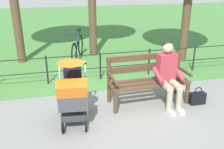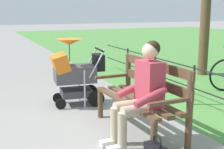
# 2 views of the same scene
# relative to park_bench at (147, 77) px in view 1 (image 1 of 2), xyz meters

# --- Properties ---
(ground_plane) EXTENTS (60.00, 60.00, 0.00)m
(ground_plane) POSITION_rel_park_bench_xyz_m (0.70, 0.12, -0.53)
(ground_plane) COLOR gray
(grass_lawn) EXTENTS (40.00, 16.00, 0.01)m
(grass_lawn) POSITION_rel_park_bench_xyz_m (0.70, -8.68, -0.52)
(grass_lawn) COLOR #518E42
(grass_lawn) RESTS_ON ground
(park_bench) EXTENTS (1.62, 0.65, 0.96)m
(park_bench) POSITION_rel_park_bench_xyz_m (0.00, 0.00, 0.00)
(park_bench) COLOR brown
(park_bench) RESTS_ON ground
(person_on_bench) EXTENTS (0.54, 0.74, 1.28)m
(person_on_bench) POSITION_rel_park_bench_xyz_m (-0.34, 0.22, 0.15)
(person_on_bench) COLOR tan
(person_on_bench) RESTS_ON ground
(stroller) EXTENTS (0.59, 0.93, 1.15)m
(stroller) POSITION_rel_park_bench_xyz_m (1.53, 0.50, 0.07)
(stroller) COLOR black
(stroller) RESTS_ON ground
(handbag) EXTENTS (0.32, 0.14, 0.37)m
(handbag) POSITION_rel_park_bench_xyz_m (-0.95, 0.37, -0.40)
(handbag) COLOR black
(handbag) RESTS_ON ground
(park_fence) EXTENTS (7.68, 0.04, 0.70)m
(park_fence) POSITION_rel_park_bench_xyz_m (0.42, -1.37, -0.11)
(park_fence) COLOR black
(park_fence) RESTS_ON ground
(bicycle) EXTENTS (0.61, 1.60, 0.89)m
(bicycle) POSITION_rel_park_bench_xyz_m (1.07, -3.04, -0.16)
(bicycle) COLOR black
(bicycle) RESTS_ON ground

